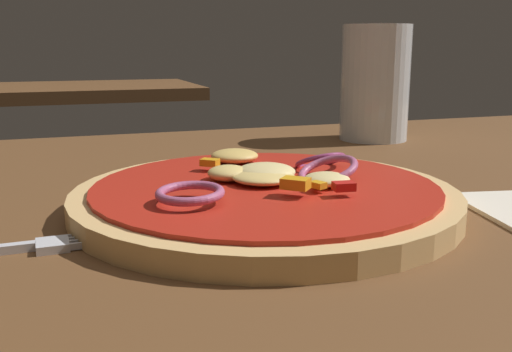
{
  "coord_description": "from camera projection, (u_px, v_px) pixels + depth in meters",
  "views": [
    {
      "loc": [
        -0.13,
        -0.33,
        0.15
      ],
      "look_at": [
        0.01,
        0.06,
        0.05
      ],
      "focal_mm": 40.68,
      "sensor_mm": 36.0,
      "label": 1
    }
  ],
  "objects": [
    {
      "name": "beer_glass",
      "position": [
        375.0,
        88.0,
        0.7
      ],
      "size": [
        0.08,
        0.08,
        0.14
      ],
      "color": "silver",
      "rests_on": "dining_table"
    },
    {
      "name": "dining_table",
      "position": [
        273.0,
        251.0,
        0.38
      ],
      "size": [
        1.41,
        0.86,
        0.03
      ],
      "color": "brown",
      "rests_on": "ground"
    },
    {
      "name": "pizza",
      "position": [
        265.0,
        195.0,
        0.41
      ],
      "size": [
        0.27,
        0.27,
        0.04
      ],
      "color": "tan",
      "rests_on": "dining_table"
    },
    {
      "name": "background_table",
      "position": [
        82.0,
        91.0,
        1.66
      ],
      "size": [
        0.65,
        0.44,
        0.03
      ],
      "color": "brown",
      "rests_on": "ground"
    }
  ]
}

